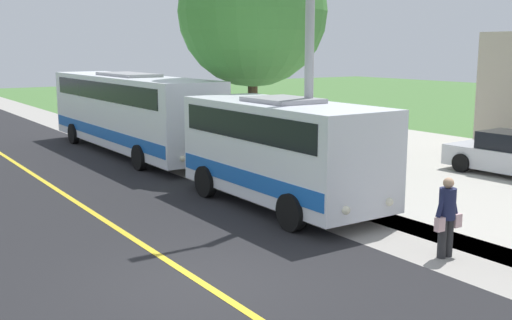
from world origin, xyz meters
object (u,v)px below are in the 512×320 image
(shuttle_bus_front, at_px, (282,147))
(pedestrian_waiting, at_px, (447,215))
(transit_bus_rear, at_px, (130,109))
(tree_curbside, at_px, (253,12))
(street_light_pole, at_px, (306,30))

(shuttle_bus_front, relative_size, pedestrian_waiting, 4.00)
(transit_bus_rear, height_order, tree_curbside, tree_curbside)
(shuttle_bus_front, height_order, pedestrian_waiting, shuttle_bus_front)
(street_light_pole, distance_m, tree_curbside, 6.78)
(shuttle_bus_front, distance_m, pedestrian_waiting, 5.28)
(pedestrian_waiting, bearing_deg, street_light_pole, -90.91)
(transit_bus_rear, bearing_deg, shuttle_bus_front, 90.15)
(transit_bus_rear, relative_size, pedestrian_waiting, 7.15)
(street_light_pole, bearing_deg, shuttle_bus_front, -53.59)
(street_light_pole, relative_size, tree_curbside, 1.04)
(shuttle_bus_front, height_order, transit_bus_rear, transit_bus_rear)
(transit_bus_rear, relative_size, tree_curbside, 1.45)
(street_light_pole, bearing_deg, transit_bus_rear, -87.94)
(transit_bus_rear, xyz_separation_m, tree_curbside, (-2.91, 4.62, 3.71))
(shuttle_bus_front, bearing_deg, pedestrian_waiting, 93.17)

